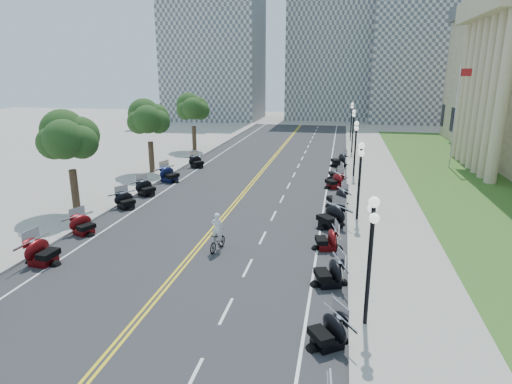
# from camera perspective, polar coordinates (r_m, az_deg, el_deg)

# --- Properties ---
(ground) EXTENTS (160.00, 160.00, 0.00)m
(ground) POSITION_cam_1_polar(r_m,az_deg,el_deg) (25.56, -6.22, -5.58)
(ground) COLOR gray
(road) EXTENTS (16.00, 90.00, 0.01)m
(road) POSITION_cam_1_polar(r_m,az_deg,el_deg) (34.73, -1.29, 0.29)
(road) COLOR #333335
(road) RESTS_ON ground
(centerline_yellow_a) EXTENTS (0.12, 90.00, 0.00)m
(centerline_yellow_a) POSITION_cam_1_polar(r_m,az_deg,el_deg) (34.75, -1.48, 0.32)
(centerline_yellow_a) COLOR yellow
(centerline_yellow_a) RESTS_ON road
(centerline_yellow_b) EXTENTS (0.12, 90.00, 0.00)m
(centerline_yellow_b) POSITION_cam_1_polar(r_m,az_deg,el_deg) (34.70, -1.10, 0.30)
(centerline_yellow_b) COLOR yellow
(centerline_yellow_b) RESTS_ON road
(edge_line_north) EXTENTS (0.12, 90.00, 0.00)m
(edge_line_north) POSITION_cam_1_polar(r_m,az_deg,el_deg) (33.95, 9.31, -0.27)
(edge_line_north) COLOR white
(edge_line_north) RESTS_ON road
(edge_line_south) EXTENTS (0.12, 90.00, 0.00)m
(edge_line_south) POSITION_cam_1_polar(r_m,az_deg,el_deg) (36.63, -11.11, 0.83)
(edge_line_south) COLOR white
(edge_line_south) RESTS_ON road
(lane_dash_3) EXTENTS (0.12, 2.00, 0.00)m
(lane_dash_3) POSITION_cam_1_polar(r_m,az_deg,el_deg) (14.71, -8.47, -23.37)
(lane_dash_3) COLOR white
(lane_dash_3) RESTS_ON road
(lane_dash_4) EXTENTS (0.12, 2.00, 0.00)m
(lane_dash_4) POSITION_cam_1_polar(r_m,az_deg,el_deg) (17.82, -4.00, -15.52)
(lane_dash_4) COLOR white
(lane_dash_4) RESTS_ON road
(lane_dash_5) EXTENTS (0.12, 2.00, 0.00)m
(lane_dash_5) POSITION_cam_1_polar(r_m,az_deg,el_deg) (21.23, -1.12, -10.05)
(lane_dash_5) COLOR white
(lane_dash_5) RESTS_ON road
(lane_dash_6) EXTENTS (0.12, 2.00, 0.00)m
(lane_dash_6) POSITION_cam_1_polar(r_m,az_deg,el_deg) (24.82, 0.88, -6.11)
(lane_dash_6) COLOR white
(lane_dash_6) RESTS_ON road
(lane_dash_7) EXTENTS (0.12, 2.00, 0.00)m
(lane_dash_7) POSITION_cam_1_polar(r_m,az_deg,el_deg) (28.52, 2.36, -3.18)
(lane_dash_7) COLOR white
(lane_dash_7) RESTS_ON road
(lane_dash_8) EXTENTS (0.12, 2.00, 0.00)m
(lane_dash_8) POSITION_cam_1_polar(r_m,az_deg,el_deg) (32.29, 3.48, -0.92)
(lane_dash_8) COLOR white
(lane_dash_8) RESTS_ON road
(lane_dash_9) EXTENTS (0.12, 2.00, 0.00)m
(lane_dash_9) POSITION_cam_1_polar(r_m,az_deg,el_deg) (36.11, 4.37, 0.87)
(lane_dash_9) COLOR white
(lane_dash_9) RESTS_ON road
(lane_dash_10) EXTENTS (0.12, 2.00, 0.00)m
(lane_dash_10) POSITION_cam_1_polar(r_m,az_deg,el_deg) (39.96, 5.09, 2.31)
(lane_dash_10) COLOR white
(lane_dash_10) RESTS_ON road
(lane_dash_11) EXTENTS (0.12, 2.00, 0.00)m
(lane_dash_11) POSITION_cam_1_polar(r_m,az_deg,el_deg) (43.84, 5.68, 3.49)
(lane_dash_11) COLOR white
(lane_dash_11) RESTS_ON road
(lane_dash_12) EXTENTS (0.12, 2.00, 0.00)m
(lane_dash_12) POSITION_cam_1_polar(r_m,az_deg,el_deg) (47.74, 6.17, 4.49)
(lane_dash_12) COLOR white
(lane_dash_12) RESTS_ON road
(lane_dash_13) EXTENTS (0.12, 2.00, 0.00)m
(lane_dash_13) POSITION_cam_1_polar(r_m,az_deg,el_deg) (51.66, 6.60, 5.33)
(lane_dash_13) COLOR white
(lane_dash_13) RESTS_ON road
(lane_dash_14) EXTENTS (0.12, 2.00, 0.00)m
(lane_dash_14) POSITION_cam_1_polar(r_m,az_deg,el_deg) (55.59, 6.96, 6.05)
(lane_dash_14) COLOR white
(lane_dash_14) RESTS_ON road
(lane_dash_15) EXTENTS (0.12, 2.00, 0.00)m
(lane_dash_15) POSITION_cam_1_polar(r_m,az_deg,el_deg) (59.53, 7.28, 6.68)
(lane_dash_15) COLOR white
(lane_dash_15) RESTS_ON road
(lane_dash_16) EXTENTS (0.12, 2.00, 0.00)m
(lane_dash_16) POSITION_cam_1_polar(r_m,az_deg,el_deg) (63.47, 7.56, 7.23)
(lane_dash_16) COLOR white
(lane_dash_16) RESTS_ON road
(lane_dash_17) EXTENTS (0.12, 2.00, 0.00)m
(lane_dash_17) POSITION_cam_1_polar(r_m,az_deg,el_deg) (67.42, 7.80, 7.71)
(lane_dash_17) COLOR white
(lane_dash_17) RESTS_ON road
(lane_dash_18) EXTENTS (0.12, 2.00, 0.00)m
(lane_dash_18) POSITION_cam_1_polar(r_m,az_deg,el_deg) (71.38, 8.02, 8.14)
(lane_dash_18) COLOR white
(lane_dash_18) RESTS_ON road
(lane_dash_19) EXTENTS (0.12, 2.00, 0.00)m
(lane_dash_19) POSITION_cam_1_polar(r_m,az_deg,el_deg) (75.34, 8.22, 8.53)
(lane_dash_19) COLOR white
(lane_dash_19) RESTS_ON road
(sidewalk_north) EXTENTS (5.00, 90.00, 0.15)m
(sidewalk_north) POSITION_cam_1_polar(r_m,az_deg,el_deg) (34.06, 16.21, -0.53)
(sidewalk_north) COLOR #9E9991
(sidewalk_north) RESTS_ON ground
(sidewalk_south) EXTENTS (5.00, 90.00, 0.15)m
(sidewalk_south) POSITION_cam_1_polar(r_m,az_deg,el_deg) (38.34, -16.79, 1.21)
(sidewalk_south) COLOR #9E9991
(sidewalk_south) RESTS_ON ground
(lawn) EXTENTS (9.00, 60.00, 0.10)m
(lawn) POSITION_cam_1_polar(r_m,az_deg,el_deg) (42.90, 24.76, 1.88)
(lawn) COLOR #356023
(lawn) RESTS_ON ground
(distant_block_a) EXTENTS (18.00, 14.00, 26.00)m
(distant_block_a) POSITION_cam_1_polar(r_m,az_deg,el_deg) (88.46, -5.57, 18.09)
(distant_block_a) COLOR gray
(distant_block_a) RESTS_ON ground
(distant_block_b) EXTENTS (16.00, 12.00, 30.00)m
(distant_block_b) POSITION_cam_1_polar(r_m,az_deg,el_deg) (90.90, 9.78, 19.14)
(distant_block_b) COLOR gray
(distant_block_b) RESTS_ON ground
(distant_block_c) EXTENTS (20.00, 14.00, 22.00)m
(distant_block_c) POSITION_cam_1_polar(r_m,az_deg,el_deg) (88.89, 21.72, 15.80)
(distant_block_c) COLOR gray
(distant_block_c) RESTS_ON ground
(street_lamp_1) EXTENTS (0.50, 1.20, 4.90)m
(street_lamp_1) POSITION_cam_1_polar(r_m,az_deg,el_deg) (16.14, 14.89, -9.15)
(street_lamp_1) COLOR black
(street_lamp_1) RESTS_ON sidewalk_north
(street_lamp_2) EXTENTS (0.50, 1.20, 4.90)m
(street_lamp_2) POSITION_cam_1_polar(r_m,az_deg,el_deg) (27.50, 13.60, 1.30)
(street_lamp_2) COLOR black
(street_lamp_2) RESTS_ON sidewalk_north
(street_lamp_3) EXTENTS (0.50, 1.20, 4.90)m
(street_lamp_3) POSITION_cam_1_polar(r_m,az_deg,el_deg) (39.24, 13.07, 5.57)
(street_lamp_3) COLOR black
(street_lamp_3) RESTS_ON sidewalk_north
(street_lamp_4) EXTENTS (0.50, 1.20, 4.90)m
(street_lamp_4) POSITION_cam_1_polar(r_m,az_deg,el_deg) (51.11, 12.79, 7.87)
(street_lamp_4) COLOR black
(street_lamp_4) RESTS_ON sidewalk_north
(street_lamp_5) EXTENTS (0.50, 1.20, 4.90)m
(street_lamp_5) POSITION_cam_1_polar(r_m,az_deg,el_deg) (63.02, 12.61, 9.30)
(street_lamp_5) COLOR black
(street_lamp_5) RESTS_ON sidewalk_north
(flagpole) EXTENTS (1.10, 0.20, 10.00)m
(flagpole) POSITION_cam_1_polar(r_m,az_deg,el_deg) (46.10, 24.99, 9.00)
(flagpole) COLOR silver
(flagpole) RESTS_ON ground
(tree_2) EXTENTS (4.80, 4.80, 9.20)m
(tree_2) POSITION_cam_1_polar(r_m,az_deg,el_deg) (30.50, -23.64, 5.94)
(tree_2) COLOR #235619
(tree_2) RESTS_ON sidewalk_south
(tree_3) EXTENTS (4.80, 4.80, 9.20)m
(tree_3) POSITION_cam_1_polar(r_m,az_deg,el_deg) (40.81, -14.06, 8.94)
(tree_3) COLOR #235619
(tree_3) RESTS_ON sidewalk_south
(tree_4) EXTENTS (4.80, 4.80, 9.20)m
(tree_4) POSITION_cam_1_polar(r_m,az_deg,el_deg) (51.86, -8.38, 10.59)
(tree_4) COLOR #235619
(tree_4) RESTS_ON sidewalk_south
(motorcycle_n_3) EXTENTS (2.46, 2.46, 1.24)m
(motorcycle_n_3) POSITION_cam_1_polar(r_m,az_deg,el_deg) (15.76, 9.53, -17.71)
(motorcycle_n_3) COLOR black
(motorcycle_n_3) RESTS_ON road
(motorcycle_n_4) EXTENTS (2.39, 2.39, 1.32)m
(motorcycle_n_4) POSITION_cam_1_polar(r_m,az_deg,el_deg) (19.67, 9.72, -10.40)
(motorcycle_n_4) COLOR black
(motorcycle_n_4) RESTS_ON road
(motorcycle_n_5) EXTENTS (2.16, 2.16, 1.26)m
(motorcycle_n_5) POSITION_cam_1_polar(r_m,az_deg,el_deg) (23.41, 9.42, -6.09)
(motorcycle_n_5) COLOR #590A0C
(motorcycle_n_5) RESTS_ON road
(motorcycle_n_6) EXTENTS (3.08, 3.08, 1.53)m
(motorcycle_n_6) POSITION_cam_1_polar(r_m,az_deg,el_deg) (26.60, 9.96, -3.11)
(motorcycle_n_6) COLOR black
(motorcycle_n_6) RESTS_ON road
(motorcycle_n_7) EXTENTS (2.62, 2.62, 1.38)m
(motorcycle_n_7) POSITION_cam_1_polar(r_m,az_deg,el_deg) (30.83, 10.78, -0.67)
(motorcycle_n_7) COLOR black
(motorcycle_n_7) RESTS_ON road
(motorcycle_n_8) EXTENTS (2.70, 2.70, 1.38)m
(motorcycle_n_8) POSITION_cam_1_polar(r_m,az_deg,el_deg) (35.68, 10.44, 1.59)
(motorcycle_n_8) COLOR #590A0C
(motorcycle_n_8) RESTS_ON road
(motorcycle_n_9) EXTENTS (2.15, 2.15, 1.25)m
(motorcycle_n_9) POSITION_cam_1_polar(r_m,az_deg,el_deg) (38.77, 10.61, 2.61)
(motorcycle_n_9) COLOR black
(motorcycle_n_9) RESTS_ON road
(motorcycle_n_10) EXTENTS (2.66, 2.66, 1.46)m
(motorcycle_n_10) POSITION_cam_1_polar(r_m,az_deg,el_deg) (44.06, 10.99, 4.30)
(motorcycle_n_10) COLOR black
(motorcycle_n_10) RESTS_ON road
(motorcycle_s_4) EXTENTS (2.16, 2.16, 1.43)m
(motorcycle_s_4) POSITION_cam_1_polar(r_m,az_deg,el_deg) (23.83, -26.61, -7.01)
(motorcycle_s_4) COLOR #590A0C
(motorcycle_s_4) RESTS_ON road
(motorcycle_s_5) EXTENTS (2.38, 2.38, 1.26)m
(motorcycle_s_5) POSITION_cam_1_polar(r_m,az_deg,el_deg) (27.14, -22.06, -3.97)
(motorcycle_s_5) COLOR #590A0C
(motorcycle_s_5) RESTS_ON road
(motorcycle_s_6) EXTENTS (2.49, 2.49, 1.26)m
(motorcycle_s_6) POSITION_cam_1_polar(r_m,az_deg,el_deg) (31.26, -17.01, -0.98)
(motorcycle_s_6) COLOR black
(motorcycle_s_6) RESTS_ON road
(motorcycle_s_7) EXTENTS (2.59, 2.59, 1.33)m
(motorcycle_s_7) POSITION_cam_1_polar(r_m,az_deg,el_deg) (34.06, -14.47, 0.63)
(motorcycle_s_7) COLOR black
(motorcycle_s_7) RESTS_ON road
(motorcycle_s_8) EXTENTS (2.69, 2.69, 1.47)m
(motorcycle_s_8) POSITION_cam_1_polar(r_m,az_deg,el_deg) (37.84, -11.46, 2.41)
(motorcycle_s_8) COLOR black
(motorcycle_s_8) RESTS_ON road
(motorcycle_s_9) EXTENTS (2.62, 2.62, 1.31)m
(motorcycle_s_9) POSITION_cam_1_polar(r_m,az_deg,el_deg) (43.18, -7.92, 4.10)
(motorcycle_s_9) COLOR black
(motorcycle_s_9) RESTS_ON road
(bicycle) EXTENTS (0.81, 1.73, 1.00)m
(bicycle) POSITION_cam_1_polar(r_m,az_deg,el_deg) (23.06, -5.14, -6.62)
(bicycle) COLOR #A51414
(bicycle) RESTS_ON road
(cyclist_rider) EXTENTS (0.65, 0.42, 1.77)m
(cyclist_rider) POSITION_cam_1_polar(r_m,az_deg,el_deg) (22.57, -5.23, -3.36)
(cyclist_rider) COLOR white
(cyclist_rider) RESTS_ON bicycle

